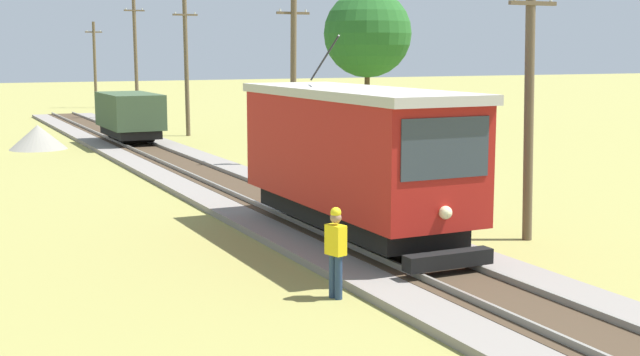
# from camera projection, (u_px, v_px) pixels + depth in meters

# --- Properties ---
(red_tram) EXTENTS (2.60, 8.54, 4.79)m
(red_tram) POSITION_uv_depth(u_px,v_px,m) (353.00, 155.00, 20.71)
(red_tram) COLOR maroon
(red_tram) RESTS_ON rail_right
(freight_car) EXTENTS (2.40, 5.20, 2.31)m
(freight_car) POSITION_uv_depth(u_px,v_px,m) (130.00, 115.00, 42.09)
(freight_car) COLOR #384C33
(freight_car) RESTS_ON rail_right
(utility_pole_near_tram) EXTENTS (1.40, 0.45, 6.66)m
(utility_pole_near_tram) POSITION_uv_depth(u_px,v_px,m) (529.00, 103.00, 20.89)
(utility_pole_near_tram) COLOR brown
(utility_pole_near_tram) RESTS_ON ground
(utility_pole_mid) EXTENTS (1.40, 0.41, 7.04)m
(utility_pole_mid) POSITION_uv_depth(u_px,v_px,m) (293.00, 79.00, 33.76)
(utility_pole_mid) COLOR brown
(utility_pole_mid) RESTS_ON ground
(utility_pole_far) EXTENTS (1.40, 0.41, 7.59)m
(utility_pole_far) POSITION_uv_depth(u_px,v_px,m) (186.00, 66.00, 46.84)
(utility_pole_far) COLOR brown
(utility_pole_far) RESTS_ON ground
(utility_pole_distant) EXTENTS (1.40, 0.43, 8.42)m
(utility_pole_distant) POSITION_uv_depth(u_px,v_px,m) (136.00, 57.00, 57.30)
(utility_pole_distant) COLOR brown
(utility_pole_distant) RESTS_ON ground
(utility_pole_horizon) EXTENTS (1.40, 0.38, 7.11)m
(utility_pole_horizon) POSITION_uv_depth(u_px,v_px,m) (95.00, 64.00, 70.28)
(utility_pole_horizon) COLOR brown
(utility_pole_horizon) RESTS_ON ground
(gravel_pile) EXTENTS (2.74, 2.74, 1.18)m
(gravel_pile) POSITION_uv_depth(u_px,v_px,m) (38.00, 137.00, 40.82)
(gravel_pile) COLOR gray
(gravel_pile) RESTS_ON ground
(track_worker) EXTENTS (0.34, 0.43, 1.78)m
(track_worker) POSITION_uv_depth(u_px,v_px,m) (336.00, 248.00, 16.11)
(track_worker) COLOR navy
(track_worker) RESTS_ON ground
(tree_left_near) EXTENTS (5.26, 5.26, 8.38)m
(tree_left_near) POSITION_uv_depth(u_px,v_px,m) (368.00, 34.00, 50.58)
(tree_left_near) COLOR #4C3823
(tree_left_near) RESTS_ON ground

